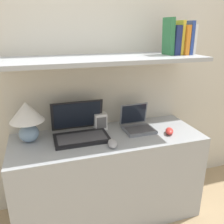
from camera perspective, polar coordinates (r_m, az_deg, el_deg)
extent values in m
cube|color=beige|center=(1.92, -3.85, 11.76)|extent=(6.00, 0.05, 2.40)
cube|color=#999EA3|center=(1.94, -0.87, -15.30)|extent=(1.41, 0.52, 0.70)
cube|color=beige|center=(2.04, -3.17, -4.69)|extent=(1.41, 0.04, 1.24)
cube|color=#999EA3|center=(1.67, -1.70, 12.61)|extent=(1.41, 0.47, 0.03)
ellipsoid|color=#7593B2|center=(1.77, -19.36, -4.84)|extent=(0.14, 0.14, 0.13)
cylinder|color=tan|center=(1.74, -19.65, -2.50)|extent=(0.02, 0.02, 0.03)
cone|color=silver|center=(1.71, -19.96, 0.09)|extent=(0.23, 0.23, 0.14)
cube|color=black|center=(1.73, -7.32, -6.27)|extent=(0.39, 0.24, 0.02)
cube|color=#47474C|center=(1.72, -7.28, -6.05)|extent=(0.34, 0.17, 0.00)
cube|color=black|center=(1.82, -8.38, -0.73)|extent=(0.39, 0.06, 0.23)
cube|color=black|center=(1.81, -8.35, -0.74)|extent=(0.35, 0.05, 0.20)
cube|color=slate|center=(1.86, 6.51, -4.33)|extent=(0.23, 0.19, 0.02)
cube|color=#47474C|center=(1.85, 6.62, -4.09)|extent=(0.21, 0.14, 0.00)
cube|color=slate|center=(1.91, 5.20, -0.41)|extent=(0.23, 0.04, 0.18)
cube|color=black|center=(1.91, 5.26, -0.43)|extent=(0.21, 0.03, 0.15)
ellipsoid|color=#99999E|center=(1.62, 0.14, -7.57)|extent=(0.09, 0.13, 0.04)
ellipsoid|color=red|center=(1.85, 13.64, -4.49)|extent=(0.10, 0.12, 0.04)
cube|color=white|center=(1.87, -2.83, -2.20)|extent=(0.10, 0.08, 0.13)
cube|color=#59595B|center=(1.84, -2.51, -2.64)|extent=(0.08, 0.00, 0.09)
cube|color=silver|center=(1.94, 18.21, 16.26)|extent=(0.02, 0.14, 0.21)
cube|color=#284293|center=(1.92, 17.46, 16.68)|extent=(0.02, 0.16, 0.24)
cube|color=orange|center=(1.91, 16.52, 16.32)|extent=(0.03, 0.17, 0.21)
cube|color=gold|center=(1.89, 15.77, 16.84)|extent=(0.02, 0.13, 0.24)
cube|color=navy|center=(1.87, 14.56, 16.40)|extent=(0.04, 0.15, 0.21)
cube|color=#2D7042|center=(1.84, 13.42, 17.27)|extent=(0.04, 0.13, 0.26)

